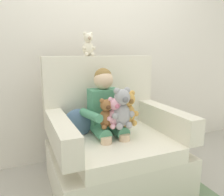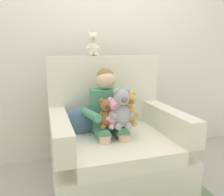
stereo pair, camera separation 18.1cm
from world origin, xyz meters
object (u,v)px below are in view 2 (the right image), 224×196
plush_pink (114,113)px  plush_brown (106,114)px  plush_honey (128,110)px  seated_child (108,111)px  armchair (114,146)px  plush_cream_on_backrest (93,45)px  plush_grey (122,109)px  throw_pillow (80,122)px

plush_pink → plush_brown: (-0.07, 0.02, -0.00)m
plush_honey → plush_brown: bearing=167.4°
seated_child → plush_brown: size_ratio=3.35×
armchair → plush_cream_on_backrest: 0.96m
plush_brown → plush_cream_on_backrest: bearing=85.7°
plush_brown → seated_child: bearing=62.4°
plush_cream_on_backrest → plush_pink: bearing=-91.5°
plush_cream_on_backrest → armchair: bearing=-80.9°
plush_grey → plush_cream_on_backrest: plush_cream_on_backrest is taller
seated_child → plush_grey: 0.19m
plush_honey → plush_pink: (-0.13, -0.01, -0.02)m
plush_honey → plush_cream_on_backrest: size_ratio=1.32×
armchair → plush_pink: bearing=-108.3°
plush_grey → plush_honey: bearing=23.6°
plush_grey → plush_cream_on_backrest: size_ratio=1.49×
plush_grey → seated_child: bearing=110.4°
armchair → throw_pillow: (-0.29, 0.12, 0.22)m
seated_child → plush_grey: seated_child is taller
throw_pillow → plush_honey: bearing=-32.3°
plush_honey → plush_grey: 0.08m
plush_pink → plush_brown: 0.07m
plush_honey → plush_cream_on_backrest: bearing=103.3°
armchair → throw_pillow: 0.38m
plush_cream_on_backrest → throw_pillow: (-0.17, -0.21, -0.68)m
armchair → plush_brown: bearing=-134.8°
throw_pillow → armchair: bearing=-21.9°
seated_child → plush_honey: bearing=-36.8°
armchair → plush_grey: bearing=-85.8°
plush_brown → throw_pillow: (-0.18, 0.23, -0.12)m
armchair → plush_honey: size_ratio=3.90×
plush_honey → plush_brown: size_ratio=1.20×
plush_brown → plush_grey: bearing=-22.6°
plush_grey → plush_cream_on_backrest: (-0.13, 0.48, 0.52)m
plush_honey → plush_cream_on_backrest: (-0.20, 0.44, 0.53)m
seated_child → plush_honey: seated_child is taller
throw_pillow → plush_brown: bearing=-52.2°
plush_cream_on_backrest → throw_pillow: 0.73m
plush_honey → plush_grey: size_ratio=0.89×
armchair → seated_child: (-0.06, 0.02, 0.33)m
seated_child → plush_pink: bearing=-77.4°
plush_cream_on_backrest → plush_honey: bearing=-76.3°
plush_pink → plush_cream_on_backrest: bearing=87.7°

